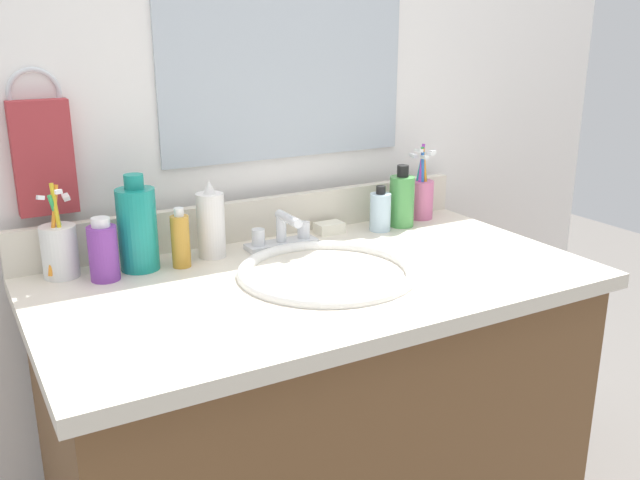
# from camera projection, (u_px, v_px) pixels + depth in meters

# --- Properties ---
(vanity_cabinet) EXTENTS (1.03, 0.54, 0.71)m
(vanity_cabinet) POSITION_uv_depth(u_px,v_px,m) (318.00, 446.00, 1.47)
(vanity_cabinet) COLOR brown
(vanity_cabinet) RESTS_ON ground_plane
(countertop) EXTENTS (1.07, 0.59, 0.03)m
(countertop) POSITION_uv_depth(u_px,v_px,m) (318.00, 282.00, 1.36)
(countertop) COLOR beige
(countertop) RESTS_ON vanity_cabinet
(backsplash) EXTENTS (1.07, 0.02, 0.09)m
(backsplash) POSITION_uv_depth(u_px,v_px,m) (257.00, 218.00, 1.57)
(backsplash) COLOR beige
(backsplash) RESTS_ON countertop
(back_wall) EXTENTS (2.17, 0.04, 1.30)m
(back_wall) POSITION_uv_depth(u_px,v_px,m) (248.00, 267.00, 1.66)
(back_wall) COLOR white
(back_wall) RESTS_ON ground_plane
(mirror_panel) EXTENTS (0.60, 0.01, 0.56)m
(mirror_panel) POSITION_uv_depth(u_px,v_px,m) (286.00, 31.00, 1.53)
(mirror_panel) COLOR #B2BCC6
(towel_ring) EXTENTS (0.10, 0.01, 0.10)m
(towel_ring) POSITION_uv_depth(u_px,v_px,m) (34.00, 94.00, 1.31)
(towel_ring) COLOR silver
(hand_towel) EXTENTS (0.11, 0.04, 0.22)m
(hand_towel) POSITION_uv_depth(u_px,v_px,m) (43.00, 158.00, 1.33)
(hand_towel) COLOR #A53338
(sink_basin) EXTENTS (0.35, 0.35, 0.11)m
(sink_basin) POSITION_uv_depth(u_px,v_px,m) (327.00, 289.00, 1.36)
(sink_basin) COLOR white
(sink_basin) RESTS_ON countertop
(faucet) EXTENTS (0.16, 0.10, 0.08)m
(faucet) POSITION_uv_depth(u_px,v_px,m) (283.00, 235.00, 1.51)
(faucet) COLOR silver
(faucet) RESTS_ON countertop
(bottle_oil_amber) EXTENTS (0.04, 0.04, 0.12)m
(bottle_oil_amber) POSITION_uv_depth(u_px,v_px,m) (181.00, 240.00, 1.38)
(bottle_oil_amber) COLOR gold
(bottle_oil_amber) RESTS_ON countertop
(bottle_toner_green) EXTENTS (0.06, 0.06, 0.15)m
(bottle_toner_green) POSITION_uv_depth(u_px,v_px,m) (402.00, 200.00, 1.66)
(bottle_toner_green) COLOR #4C9E4C
(bottle_toner_green) RESTS_ON countertop
(bottle_mouthwash_teal) EXTENTS (0.08, 0.08, 0.19)m
(bottle_mouthwash_teal) POSITION_uv_depth(u_px,v_px,m) (137.00, 228.00, 1.36)
(bottle_mouthwash_teal) COLOR teal
(bottle_mouthwash_teal) RESTS_ON countertop
(bottle_gel_clear) EXTENTS (0.05, 0.05, 0.11)m
(bottle_gel_clear) POSITION_uv_depth(u_px,v_px,m) (380.00, 211.00, 1.62)
(bottle_gel_clear) COLOR silver
(bottle_gel_clear) RESTS_ON countertop
(bottle_lotion_white) EXTENTS (0.06, 0.06, 0.16)m
(bottle_lotion_white) POSITION_uv_depth(u_px,v_px,m) (211.00, 224.00, 1.44)
(bottle_lotion_white) COLOR white
(bottle_lotion_white) RESTS_ON countertop
(bottle_cream_purple) EXTENTS (0.06, 0.06, 0.12)m
(bottle_cream_purple) POSITION_uv_depth(u_px,v_px,m) (103.00, 252.00, 1.31)
(bottle_cream_purple) COLOR #7A3899
(bottle_cream_purple) RESTS_ON countertop
(cup_pink) EXTENTS (0.06, 0.06, 0.19)m
(cup_pink) POSITION_uv_depth(u_px,v_px,m) (421.00, 196.00, 1.73)
(cup_pink) COLOR #D16693
(cup_pink) RESTS_ON countertop
(cup_white_ceramic) EXTENTS (0.07, 0.07, 0.18)m
(cup_white_ceramic) POSITION_uv_depth(u_px,v_px,m) (60.00, 249.00, 1.33)
(cup_white_ceramic) COLOR white
(cup_white_ceramic) RESTS_ON countertop
(soap_bar) EXTENTS (0.06, 0.04, 0.02)m
(soap_bar) POSITION_uv_depth(u_px,v_px,m) (329.00, 228.00, 1.62)
(soap_bar) COLOR white
(soap_bar) RESTS_ON countertop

